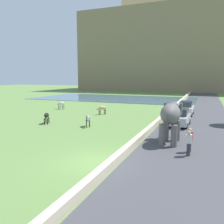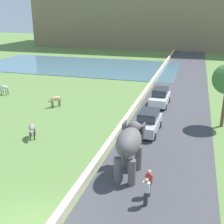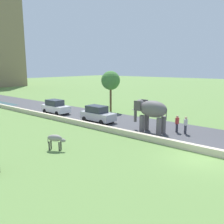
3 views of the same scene
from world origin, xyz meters
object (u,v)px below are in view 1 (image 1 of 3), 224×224
elephant (171,116)px  cow_black (47,116)px  person_beside_elephant (190,140)px  car_white (186,108)px  cow_tan (102,108)px  cow_white (61,104)px  cow_grey (88,118)px  car_silver (180,117)px  person_trailing (189,143)px

elephant → cow_black: size_ratio=2.49×
person_beside_elephant → cow_black: 15.33m
car_white → cow_tan: bearing=-160.6°
cow_tan → cow_white: 8.36m
cow_grey → cow_black: size_ratio=0.99×
car_silver → cow_black: (-13.15, -3.96, -0.06)m
person_trailing → cow_black: size_ratio=1.17×
person_trailing → car_white: car_white is taller
car_silver → cow_white: (-18.25, 6.20, -0.06)m
car_silver → cow_grey: car_silver is taller
cow_white → cow_grey: bearing=-45.1°
car_silver → elephant: bearing=-90.0°
cow_black → cow_grey: bearing=3.1°
person_trailing → cow_tan: 17.56m
car_white → car_silver: 7.37m
car_white → cow_white: 18.29m
car_silver → cow_tan: bearing=159.9°
car_silver → cow_white: size_ratio=2.86×
cow_white → elephant: bearing=-35.0°
car_white → cow_grey: (-8.40, -11.06, -0.06)m
cow_grey → cow_black: same height
car_silver → cow_tan: size_ratio=3.14×
elephant → cow_tan: 14.61m
cow_grey → car_white: bearing=52.8°
elephant → cow_black: bearing=168.7°
car_silver → cow_tan: 10.92m
cow_white → car_silver: bearing=-18.8°
person_trailing → person_beside_elephant: bearing=89.6°
cow_black → person_beside_elephant: bearing=-17.2°
elephant → cow_grey: elephant is taller
person_trailing → cow_tan: bearing=132.0°
cow_tan → cow_white: bearing=163.0°
person_beside_elephant → cow_black: bearing=162.8°
person_beside_elephant → cow_tan: 16.97m
person_beside_elephant → cow_tan: (-11.76, 12.24, -0.04)m
cow_white → person_trailing: bearing=-38.1°
elephant → cow_grey: bearing=161.0°
elephant → cow_grey: 8.96m
car_silver → person_trailing: bearing=-80.9°
cow_grey → cow_white: (-9.85, 9.90, 0.00)m
car_white → cow_tan: (-10.26, -3.61, -0.06)m
car_silver → cow_tan: car_silver is taller
cow_white → cow_tan: bearing=-17.0°
cow_grey → car_silver: bearing=23.8°
cow_black → cow_tan: (2.89, 7.71, 0.00)m
person_trailing → car_white: 16.73m
cow_tan → person_beside_elephant: bearing=-46.2°
cow_white → cow_black: bearing=-63.3°
person_beside_elephant → cow_tan: person_beside_elephant is taller
person_trailing → car_silver: car_silver is taller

